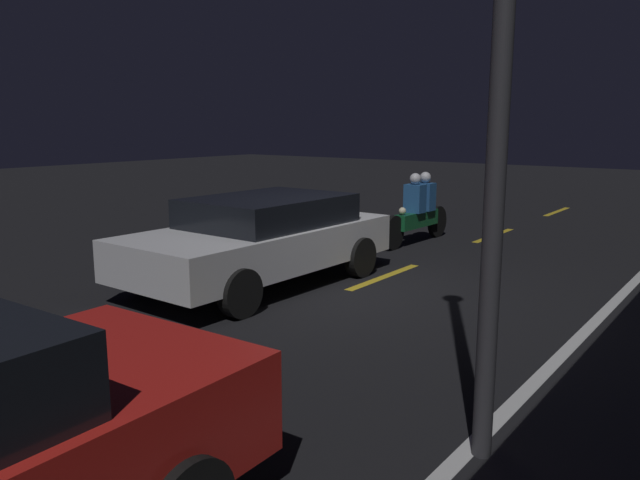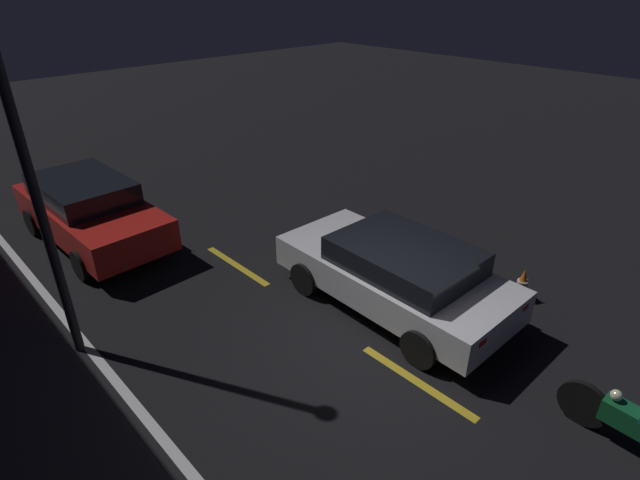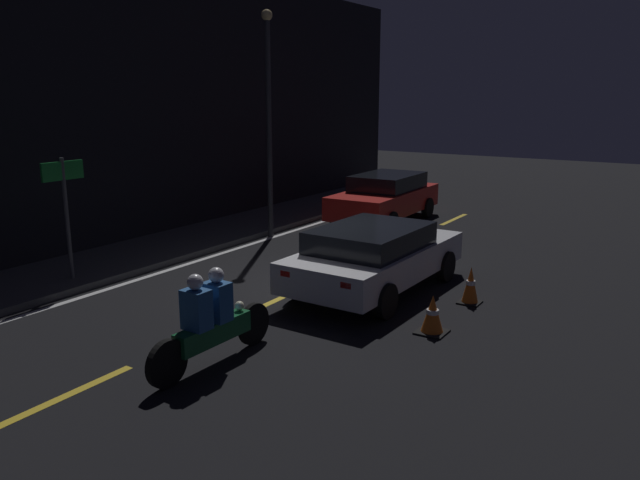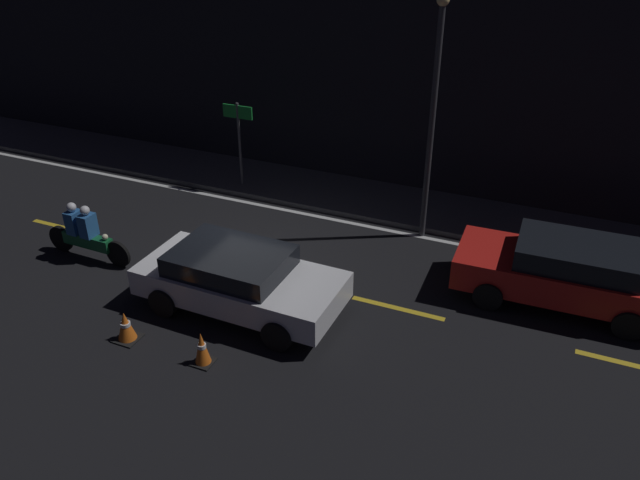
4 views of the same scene
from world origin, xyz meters
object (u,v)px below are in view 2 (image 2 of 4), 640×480
Objects in this scene: taxi_red at (90,209)px; street_lamp at (23,152)px; sedan_white at (396,272)px; traffic_cone_mid at (441,249)px; traffic_cone_near at (522,285)px.

street_lamp is at bearing -27.31° from taxi_red.
traffic_cone_mid is (0.27, -1.83, -0.37)m from sedan_white.
street_lamp is (2.40, 6.35, 2.90)m from traffic_cone_mid.
street_lamp reaches higher than sedan_white.
sedan_white is 0.98× the size of taxi_red.
traffic_cone_near is (-7.57, -4.68, -0.45)m from taxi_red.
sedan_white is at bearing 23.51° from taxi_red.
taxi_red is 8.91m from traffic_cone_near.
taxi_red is at bearing 38.80° from traffic_cone_mid.
sedan_white reaches higher than traffic_cone_mid.
sedan_white is at bearing 51.24° from traffic_cone_near.
taxi_red reaches higher than sedan_white.
traffic_cone_near is at bearing 179.59° from traffic_cone_mid.
taxi_red is at bearing 31.74° from traffic_cone_near.
traffic_cone_near is 0.91× the size of traffic_cone_mid.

